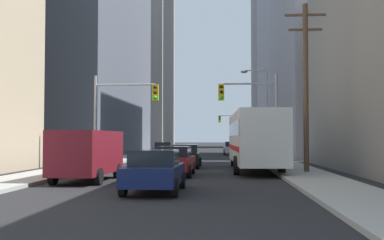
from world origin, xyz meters
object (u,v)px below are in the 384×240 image
city_bus (254,138)px  cargo_van_maroon (88,153)px  sedan_red (174,161)px  traffic_signal_near_left (123,105)px  sedan_black (186,156)px  traffic_signal_near_right (251,105)px  sedan_blue (164,150)px  sedan_navy (155,171)px  sedan_silver (232,148)px  traffic_signal_far_right (233,124)px

city_bus → cargo_van_maroon: 10.81m
sedan_red → traffic_signal_near_left: (-3.96, 5.79, 3.29)m
sedan_black → traffic_signal_near_right: traffic_signal_near_right is taller
sedan_red → sedan_blue: 23.34m
traffic_signal_near_right → city_bus: bearing=-87.0°
sedan_red → sedan_blue: (-3.49, 23.07, 0.00)m
city_bus → sedan_red: city_bus is taller
sedan_navy → sedan_silver: size_ratio=0.99×
sedan_black → sedan_silver: size_ratio=1.00×
sedan_navy → traffic_signal_far_right: traffic_signal_far_right is taller
sedan_black → traffic_signal_near_right: 5.40m
sedan_red → sedan_blue: bearing=98.6°
sedan_blue → traffic_signal_near_left: size_ratio=0.71×
sedan_navy → traffic_signal_near_left: 14.03m
cargo_van_maroon → sedan_navy: size_ratio=1.25×
sedan_navy → sedan_red: 7.24m
cargo_van_maroon → traffic_signal_far_right: (7.69, 50.75, 2.77)m
sedan_red → sedan_silver: 30.17m
sedan_navy → sedan_red: same height
sedan_black → traffic_signal_near_right: (4.23, -0.73, 3.27)m
sedan_navy → traffic_signal_far_right: bearing=85.8°
city_bus → cargo_van_maroon: (-7.95, -7.30, -0.64)m
sedan_navy → city_bus: bearing=69.1°
traffic_signal_near_left → traffic_signal_near_right: (8.25, -0.00, -0.02)m
sedan_silver → traffic_signal_near_left: traffic_signal_near_left is taller
sedan_navy → cargo_van_maroon: bearing=132.2°
sedan_blue → cargo_van_maroon: bearing=-90.2°
sedan_navy → sedan_black: 13.76m
traffic_signal_near_left → traffic_signal_far_right: 42.50m
cargo_van_maroon → sedan_blue: 26.32m
cargo_van_maroon → city_bus: bearing=42.6°
cargo_van_maroon → traffic_signal_near_right: size_ratio=0.87×
traffic_signal_near_left → traffic_signal_far_right: same height
cargo_van_maroon → sedan_silver: bearing=77.9°
sedan_red → cargo_van_maroon: bearing=-137.8°
traffic_signal_far_right → traffic_signal_near_left: bearing=-101.0°
sedan_blue → traffic_signal_near_left: (-0.47, -17.28, 3.29)m
traffic_signal_near_left → sedan_silver: bearing=72.7°
traffic_signal_far_right → traffic_signal_near_right: bearing=-89.8°
sedan_black → sedan_silver: 23.70m
traffic_signal_near_left → sedan_black: bearing=10.2°
city_bus → sedan_navy: city_bus is taller
sedan_navy → sedan_silver: bearing=84.6°
traffic_signal_near_right → sedan_red: bearing=-126.5°
city_bus → cargo_van_maroon: bearing=-137.4°
cargo_van_maroon → sedan_black: cargo_van_maroon is taller
sedan_black → city_bus: bearing=-29.6°
sedan_black → traffic_signal_near_left: size_ratio=0.71×
city_bus → traffic_signal_far_right: bearing=90.3°
sedan_navy → traffic_signal_near_left: bearing=107.1°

